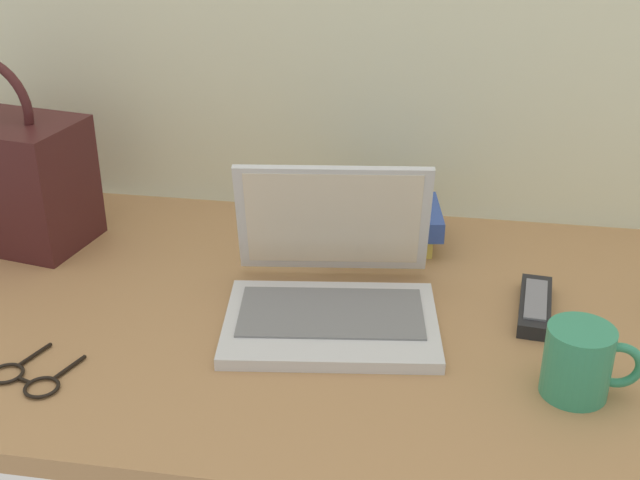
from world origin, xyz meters
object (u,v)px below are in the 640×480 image
object	(u,v)px
handbag	(0,176)
remote_control_far	(535,306)
coffee_mug	(580,361)
book_stack	(381,224)
laptop	(332,286)
eyeglasses	(26,379)

from	to	relation	value
handbag	remote_control_far	bearing A→B (deg)	-7.17
coffee_mug	book_stack	distance (m)	0.49
laptop	remote_control_far	size ratio (longest dim) A/B	2.07
remote_control_far	handbag	xyz separation A→B (m)	(-0.91, 0.11, 0.10)
laptop	eyeglasses	bearing A→B (deg)	-147.20
remote_control_far	eyeglasses	bearing A→B (deg)	-156.78
laptop	book_stack	bearing A→B (deg)	78.17
laptop	coffee_mug	xyz separation A→B (m)	(0.34, -0.15, 0.00)
laptop	eyeglasses	size ratio (longest dim) A/B	2.65
coffee_mug	remote_control_far	distance (m)	0.20
laptop	handbag	distance (m)	0.64
remote_control_far	book_stack	distance (m)	0.32
laptop	handbag	xyz separation A→B (m)	(-0.61, 0.16, 0.07)
eyeglasses	book_stack	size ratio (longest dim) A/B	0.58
coffee_mug	book_stack	world-z (taller)	coffee_mug
remote_control_far	book_stack	bearing A→B (deg)	142.65
remote_control_far	book_stack	size ratio (longest dim) A/B	0.74
eyeglasses	book_stack	world-z (taller)	book_stack
coffee_mug	eyeglasses	size ratio (longest dim) A/B	0.98
remote_control_far	eyeglasses	xyz separation A→B (m)	(-0.68, -0.29, -0.01)
laptop	handbag	size ratio (longest dim) A/B	1.03
remote_control_far	handbag	distance (m)	0.93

